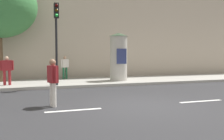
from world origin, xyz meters
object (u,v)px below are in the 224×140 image
Objects in this scene: pedestrian_with_backpack at (53,79)px; pedestrian_in_red_top at (65,66)px; traffic_light at (56,30)px; poster_column at (119,56)px; pedestrian_in_light_jacket at (7,68)px.

pedestrian_in_red_top is (1.42, 7.70, 0.07)m from pedestrian_with_backpack.
traffic_light is at bearing -104.35° from pedestrian_in_red_top.
poster_column is 1.93× the size of pedestrian_in_light_jacket.
pedestrian_in_red_top is (-3.02, 1.87, -0.61)m from poster_column.
traffic_light is 2.59× the size of pedestrian_with_backpack.
poster_column is 3.61m from pedestrian_in_red_top.
poster_column is at bearing -31.78° from pedestrian_in_red_top.
pedestrian_in_light_jacket reaches higher than pedestrian_in_red_top.
pedestrian_with_backpack is 1.08× the size of pedestrian_in_red_top.
pedestrian_in_red_top is at bearing 79.52° from pedestrian_with_backpack.
traffic_light is 2.77× the size of pedestrian_in_light_jacket.
pedestrian_in_light_jacket is at bearing -145.14° from pedestrian_in_red_top.
pedestrian_in_red_top is at bearing 148.22° from poster_column.
poster_column is at bearing 3.80° from pedestrian_in_light_jacket.
pedestrian_in_red_top is (3.29, 2.29, -0.02)m from pedestrian_in_light_jacket.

